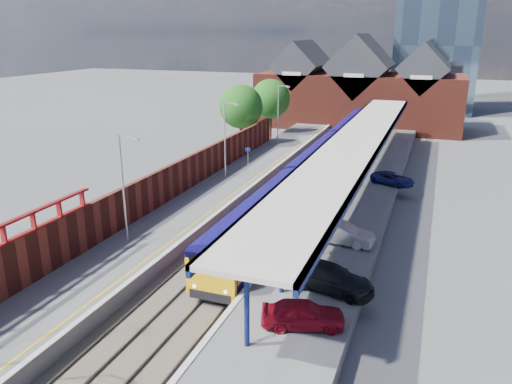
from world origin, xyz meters
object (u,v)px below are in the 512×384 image
lamp_post_b (125,182)px  parked_car_red (303,314)px  train (337,144)px  parked_car_silver (342,233)px  lamp_post_d (279,110)px  parked_car_dark (330,278)px  lamp_post_c (226,135)px  parked_car_blue (393,179)px  platform_sign (248,156)px

lamp_post_b → parked_car_red: 14.80m
train → lamp_post_b: (-7.86, -28.48, 2.87)m
parked_car_silver → train: bearing=17.3°
lamp_post_d → parked_car_dark: size_ratio=1.48×
lamp_post_c → parked_car_red: lamp_post_c is taller
lamp_post_d → lamp_post_c: bearing=-90.0°
lamp_post_c → parked_car_red: bearing=-58.6°
lamp_post_d → parked_car_dark: 36.68m
train → lamp_post_d: (-7.86, 3.52, 2.87)m
parked_car_red → parked_car_blue: bearing=-21.4°
lamp_post_b → parked_car_dark: size_ratio=1.48×
train → lamp_post_d: 9.07m
lamp_post_d → parked_car_blue: bearing=-41.5°
lamp_post_b → lamp_post_c: (0.00, 16.00, 0.00)m
parked_car_red → parked_car_blue: size_ratio=0.99×
platform_sign → parked_car_red: 26.54m
train → parked_car_dark: size_ratio=13.93×
lamp_post_d → parked_car_blue: (14.86, -13.15, -3.45)m
parked_car_dark → parked_car_silver: bearing=18.4°
parked_car_silver → platform_sign: bearing=45.7°
lamp_post_b → parked_car_red: size_ratio=1.82×
lamp_post_b → lamp_post_c: 16.00m
train → lamp_post_d: lamp_post_d is taller
train → parked_car_red: 34.62m
platform_sign → parked_car_blue: size_ratio=0.64×
lamp_post_b → lamp_post_d: 32.00m
platform_sign → parked_car_red: (11.88, -23.72, -1.04)m
parked_car_dark → lamp_post_c: bearing=50.4°
parked_car_red → parked_car_silver: 10.07m
lamp_post_b → parked_car_dark: bearing=-7.8°
train → lamp_post_c: size_ratio=9.42×
lamp_post_c → parked_car_blue: size_ratio=1.80×
parked_car_dark → parked_car_blue: (1.18, 20.72, -0.15)m
parked_car_red → parked_car_blue: parked_car_red is taller
lamp_post_d → parked_car_red: (13.24, -37.72, -3.34)m
lamp_post_c → lamp_post_d: 16.00m
parked_car_red → train: bearing=-8.6°
lamp_post_c → parked_car_blue: 15.52m
lamp_post_c → parked_car_dark: (13.69, -17.87, -3.31)m
parked_car_blue → lamp_post_b: bearing=166.0°
lamp_post_b → train: bearing=74.6°
lamp_post_d → train: bearing=-24.1°
platform_sign → parked_car_silver: platform_sign is taller
parked_car_silver → lamp_post_c: bearing=53.4°
train → parked_car_blue: bearing=-54.0°
parked_car_silver → parked_car_blue: 14.60m
parked_car_dark → lamp_post_b: bearing=95.2°
parked_car_dark → train: bearing=23.8°
train → parked_car_silver: 24.69m
train → lamp_post_b: 29.68m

